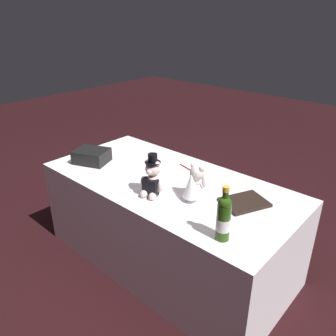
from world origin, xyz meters
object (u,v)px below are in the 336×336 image
(champagne_bottle, at_px, (224,217))
(gift_case_black, at_px, (92,156))
(signing_pen, at_px, (186,167))
(teddy_bear_bride, at_px, (195,184))
(teddy_bear_groom, at_px, (152,180))
(guestbook, at_px, (244,202))

(champagne_bottle, distance_m, gift_case_black, 1.36)
(champagne_bottle, height_order, signing_pen, champagne_bottle)
(teddy_bear_bride, height_order, signing_pen, teddy_bear_bride)
(teddy_bear_groom, xyz_separation_m, signing_pen, (0.10, -0.48, -0.11))
(signing_pen, xyz_separation_m, gift_case_black, (0.64, 0.42, 0.05))
(teddy_bear_bride, distance_m, gift_case_black, 0.99)
(teddy_bear_bride, distance_m, guestbook, 0.33)
(teddy_bear_groom, height_order, gift_case_black, teddy_bear_groom)
(teddy_bear_bride, distance_m, signing_pen, 0.49)
(teddy_bear_bride, relative_size, gift_case_black, 0.76)
(teddy_bear_groom, height_order, signing_pen, teddy_bear_groom)
(signing_pen, height_order, guestbook, guestbook)
(signing_pen, distance_m, gift_case_black, 0.77)
(teddy_bear_groom, distance_m, teddy_bear_bride, 0.28)
(teddy_bear_bride, xyz_separation_m, guestbook, (-0.27, -0.16, -0.10))
(teddy_bear_bride, height_order, gift_case_black, teddy_bear_bride)
(gift_case_black, bearing_deg, signing_pen, -146.65)
(teddy_bear_groom, xyz_separation_m, gift_case_black, (0.74, -0.06, -0.06))
(gift_case_black, bearing_deg, teddy_bear_groom, 175.46)
(champagne_bottle, distance_m, signing_pen, 0.92)
(gift_case_black, xyz_separation_m, guestbook, (-1.26, -0.25, -0.04))
(teddy_bear_groom, xyz_separation_m, teddy_bear_bride, (-0.24, -0.15, -0.01))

